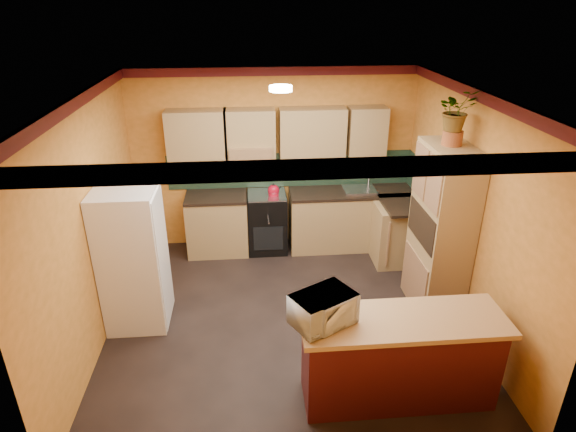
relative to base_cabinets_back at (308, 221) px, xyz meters
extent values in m
plane|color=black|center=(-0.49, -1.80, -0.44)|extent=(4.20, 4.20, 0.00)
cube|color=white|center=(-0.49, -1.80, 2.26)|extent=(4.20, 4.20, 0.04)
cube|color=#E8973E|center=(-0.49, 0.30, 0.91)|extent=(4.20, 0.04, 2.70)
cube|color=#E8973E|center=(-0.49, -3.90, 0.91)|extent=(4.20, 0.04, 2.70)
cube|color=#E8973E|center=(-2.59, -1.80, 0.91)|extent=(0.04, 4.20, 2.70)
cube|color=#E8973E|center=(1.61, -1.80, 0.91)|extent=(0.04, 4.20, 2.70)
cube|color=#1E3829|center=(-0.24, 0.29, 0.75)|extent=(3.70, 0.02, 0.53)
cube|color=#1E3829|center=(1.60, -0.40, 0.75)|extent=(0.02, 1.40, 0.53)
cube|color=#A48856|center=(-0.39, 0.13, 1.36)|extent=(3.10, 0.34, 0.70)
cylinder|color=white|center=(-0.49, -1.20, 2.22)|extent=(0.26, 0.26, 0.06)
cube|color=#A48856|center=(0.00, 0.00, 0.00)|extent=(3.65, 0.60, 0.88)
cube|color=black|center=(0.00, 0.00, 0.46)|extent=(3.65, 0.62, 0.04)
cube|color=black|center=(-0.62, 0.00, 0.02)|extent=(0.58, 0.58, 0.91)
cube|color=silver|center=(0.78, 0.00, 0.50)|extent=(0.48, 0.40, 0.03)
cube|color=#A48856|center=(1.31, -0.55, 0.00)|extent=(0.60, 0.80, 0.88)
cube|color=black|center=(1.31, -0.55, 0.46)|extent=(0.62, 0.80, 0.04)
cube|color=white|center=(-2.24, -1.69, 0.41)|extent=(0.68, 0.66, 1.70)
cube|color=#A48856|center=(1.36, -1.71, 0.61)|extent=(0.48, 0.90, 2.10)
cylinder|color=#9A4C25|center=(1.36, -1.66, 1.74)|extent=(0.22, 0.22, 0.16)
imported|color=#A48856|center=(1.36, -1.66, 2.05)|extent=(0.46, 0.41, 0.45)
cube|color=#541316|center=(0.48, -3.15, 0.00)|extent=(1.80, 0.55, 0.88)
cube|color=tan|center=(0.48, -3.15, 0.47)|extent=(1.90, 0.65, 0.05)
imported|color=white|center=(-0.27, -3.15, 0.64)|extent=(0.65, 0.59, 0.30)
camera|label=1|loc=(-0.88, -6.62, 3.17)|focal=30.00mm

